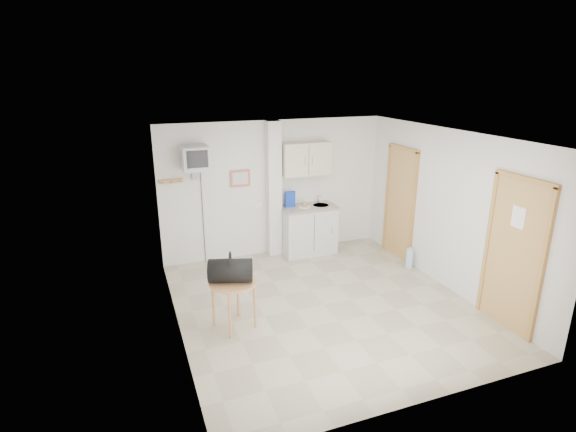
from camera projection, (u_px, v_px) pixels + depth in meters
name	position (u px, v px, depth m)	size (l,w,h in m)	color
ground	(324.00, 305.00, 6.69)	(4.50, 4.50, 0.00)	#B5AC90
room_envelope	(339.00, 203.00, 6.37)	(4.24, 4.54, 2.55)	white
kitchenette	(308.00, 212.00, 8.42)	(1.03, 0.58, 2.10)	silver
crt_television	(195.00, 159.00, 7.41)	(0.44, 0.45, 2.15)	slate
round_table	(233.00, 287.00, 5.94)	(0.65, 0.65, 0.68)	tan
duffel_bag	(231.00, 270.00, 5.85)	(0.64, 0.47, 0.42)	black
water_bottle	(409.00, 258.00, 7.92)	(0.13, 0.13, 0.38)	#A6CEE7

